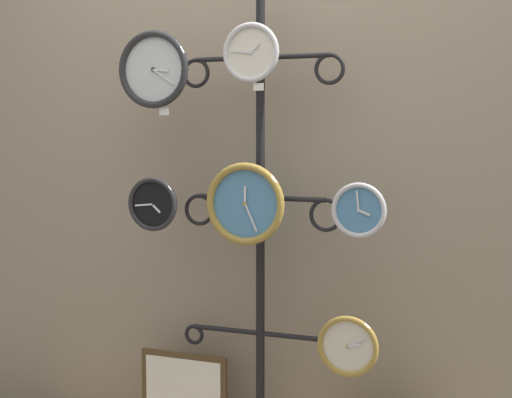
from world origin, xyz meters
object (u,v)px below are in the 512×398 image
object	(u,v)px
display_stand	(260,304)
clock_middle_right	(359,210)
clock_middle_left	(153,204)
picture_frame	(184,396)
clock_top_left	(154,69)
clock_top_center	(251,53)
clock_bottom_right	(348,346)
clock_middle_center	(245,204)

from	to	relation	value
display_stand	clock_middle_right	world-z (taller)	display_stand
display_stand	clock_middle_left	size ratio (longest dim) A/B	8.68
clock_middle_left	picture_frame	world-z (taller)	clock_middle_left
clock_top_left	picture_frame	bearing A→B (deg)	31.59
clock_top_center	picture_frame	distance (m)	1.43
clock_bottom_right	clock_middle_right	bearing A→B (deg)	-24.61
clock_top_center	clock_top_left	bearing A→B (deg)	-179.35
display_stand	picture_frame	distance (m)	0.52
clock_top_left	clock_middle_left	size ratio (longest dim) A/B	1.40
display_stand	clock_middle_center	xyz separation A→B (m)	(-0.03, -0.10, 0.42)
clock_top_center	clock_middle_center	xyz separation A→B (m)	(-0.02, 0.00, -0.57)
display_stand	picture_frame	size ratio (longest dim) A/B	4.97
clock_middle_right	clock_middle_center	bearing A→B (deg)	179.09
display_stand	clock_bottom_right	world-z (taller)	display_stand
clock_top_center	picture_frame	world-z (taller)	clock_top_center
clock_top_center	clock_middle_center	bearing A→B (deg)	176.00
clock_top_left	clock_top_center	world-z (taller)	clock_top_center
clock_middle_left	clock_middle_right	size ratio (longest dim) A/B	1.08
clock_middle_center	clock_middle_left	bearing A→B (deg)	-179.79
clock_top_left	clock_middle_left	xyz separation A→B (m)	(-0.01, 0.00, -0.54)
clock_top_left	clock_bottom_right	size ratio (longest dim) A/B	1.32
display_stand	clock_middle_left	xyz separation A→B (m)	(-0.43, -0.10, 0.40)
clock_top_center	clock_middle_right	size ratio (longest dim) A/B	1.11
clock_top_center	clock_middle_center	world-z (taller)	clock_top_center
clock_middle_left	picture_frame	distance (m)	0.82
display_stand	clock_top_left	size ratio (longest dim) A/B	6.21
picture_frame	display_stand	bearing A→B (deg)	8.51
clock_middle_left	display_stand	bearing A→B (deg)	13.04
display_stand	picture_frame	bearing A→B (deg)	-171.49
clock_top_center	clock_bottom_right	xyz separation A→B (m)	(0.38, 0.01, -1.10)
clock_middle_left	clock_bottom_right	world-z (taller)	clock_middle_left
display_stand	clock_middle_center	bearing A→B (deg)	-104.74
display_stand	clock_top_center	distance (m)	1.00
display_stand	clock_middle_center	size ratio (longest dim) A/B	5.96
clock_middle_left	clock_middle_right	bearing A→B (deg)	-0.38
clock_top_center	clock_middle_right	distance (m)	0.72
clock_middle_right	clock_bottom_right	xyz separation A→B (m)	(-0.04, 0.02, -0.52)
clock_middle_right	picture_frame	world-z (taller)	clock_middle_right
clock_bottom_right	picture_frame	size ratio (longest dim) A/B	0.61
picture_frame	clock_bottom_right	bearing A→B (deg)	-3.14
clock_middle_right	clock_bottom_right	size ratio (longest dim) A/B	0.87
clock_top_left	clock_top_center	bearing A→B (deg)	0.65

